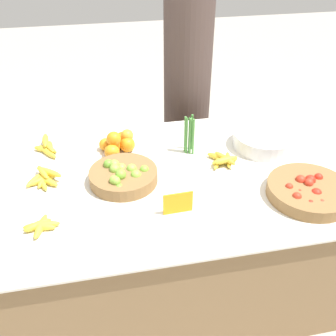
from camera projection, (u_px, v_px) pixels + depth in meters
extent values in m
plane|color=#ADA599|center=(168.00, 274.00, 2.38)|extent=(12.00, 12.00, 0.00)
cube|color=olive|center=(168.00, 230.00, 2.17)|extent=(1.70, 1.10, 0.71)
cube|color=silver|center=(168.00, 177.00, 1.97)|extent=(1.78, 1.14, 0.01)
cylinder|color=olive|center=(124.00, 177.00, 1.91)|extent=(0.33, 0.33, 0.06)
sphere|color=#89BC42|center=(136.00, 175.00, 1.87)|extent=(0.05, 0.05, 0.05)
sphere|color=#89BC42|center=(114.00, 180.00, 1.82)|extent=(0.05, 0.05, 0.05)
sphere|color=#89BC42|center=(115.00, 169.00, 1.90)|extent=(0.05, 0.05, 0.05)
sphere|color=#7AB238|center=(121.00, 175.00, 1.85)|extent=(0.05, 0.05, 0.05)
sphere|color=#89BC42|center=(121.00, 168.00, 1.94)|extent=(0.05, 0.05, 0.05)
sphere|color=#6BA333|center=(119.00, 188.00, 1.81)|extent=(0.04, 0.04, 0.04)
sphere|color=#6BA333|center=(108.00, 164.00, 1.93)|extent=(0.05, 0.05, 0.05)
sphere|color=#89BC42|center=(132.00, 169.00, 1.91)|extent=(0.05, 0.05, 0.05)
sphere|color=#89BC42|center=(105.00, 180.00, 1.88)|extent=(0.05, 0.05, 0.05)
sphere|color=#89BC42|center=(139.00, 180.00, 1.90)|extent=(0.04, 0.04, 0.04)
sphere|color=#7AB238|center=(144.00, 170.00, 1.91)|extent=(0.04, 0.04, 0.04)
sphere|color=#89BC42|center=(116.00, 181.00, 1.81)|extent=(0.04, 0.04, 0.04)
sphere|color=#6BA333|center=(111.00, 166.00, 1.96)|extent=(0.05, 0.05, 0.05)
sphere|color=#7AB238|center=(116.00, 183.00, 1.86)|extent=(0.04, 0.04, 0.04)
sphere|color=#89BC42|center=(114.00, 165.00, 1.92)|extent=(0.05, 0.05, 0.05)
cylinder|color=olive|center=(309.00, 191.00, 1.82)|extent=(0.39, 0.39, 0.06)
sphere|color=red|center=(322.00, 192.00, 1.83)|extent=(0.04, 0.04, 0.04)
sphere|color=red|center=(322.00, 203.00, 1.72)|extent=(0.04, 0.04, 0.04)
sphere|color=red|center=(312.00, 205.00, 1.72)|extent=(0.04, 0.04, 0.04)
sphere|color=red|center=(316.00, 194.00, 1.77)|extent=(0.05, 0.05, 0.05)
sphere|color=red|center=(301.00, 180.00, 1.84)|extent=(0.05, 0.05, 0.05)
sphere|color=red|center=(310.00, 205.00, 1.72)|extent=(0.05, 0.05, 0.05)
sphere|color=red|center=(297.00, 197.00, 1.74)|extent=(0.04, 0.04, 0.04)
sphere|color=red|center=(310.00, 184.00, 1.87)|extent=(0.05, 0.05, 0.05)
sphere|color=red|center=(318.00, 177.00, 1.86)|extent=(0.04, 0.04, 0.04)
sphere|color=red|center=(297.00, 183.00, 1.85)|extent=(0.04, 0.04, 0.04)
sphere|color=red|center=(309.00, 183.00, 1.81)|extent=(0.04, 0.04, 0.04)
sphere|color=red|center=(295.00, 191.00, 1.83)|extent=(0.04, 0.04, 0.04)
sphere|color=red|center=(289.00, 187.00, 1.80)|extent=(0.04, 0.04, 0.04)
sphere|color=red|center=(299.00, 193.00, 1.78)|extent=(0.04, 0.04, 0.04)
sphere|color=red|center=(312.00, 178.00, 1.90)|extent=(0.04, 0.04, 0.04)
sphere|color=red|center=(310.00, 180.00, 1.83)|extent=(0.05, 0.05, 0.05)
sphere|color=orange|center=(112.00, 152.00, 2.08)|extent=(0.08, 0.08, 0.08)
sphere|color=orange|center=(117.00, 141.00, 2.19)|extent=(0.06, 0.06, 0.06)
sphere|color=orange|center=(115.00, 145.00, 2.15)|extent=(0.08, 0.08, 0.08)
sphere|color=orange|center=(112.00, 144.00, 2.16)|extent=(0.07, 0.07, 0.07)
sphere|color=orange|center=(127.00, 145.00, 2.14)|extent=(0.08, 0.08, 0.08)
sphere|color=orange|center=(105.00, 144.00, 2.15)|extent=(0.07, 0.07, 0.07)
sphere|color=orange|center=(123.00, 138.00, 2.20)|extent=(0.08, 0.08, 0.08)
sphere|color=orange|center=(114.00, 139.00, 2.09)|extent=(0.08, 0.08, 0.08)
sphere|color=orange|center=(127.00, 135.00, 2.14)|extent=(0.07, 0.07, 0.07)
cylinder|color=silver|center=(264.00, 140.00, 2.18)|extent=(0.34, 0.34, 0.08)
cube|color=orange|center=(178.00, 203.00, 1.71)|extent=(0.13, 0.01, 0.11)
cylinder|color=#428438|center=(186.00, 136.00, 2.09)|extent=(0.01, 0.01, 0.21)
cylinder|color=#4C8E42|center=(185.00, 134.00, 2.11)|extent=(0.01, 0.01, 0.21)
cylinder|color=#4C8E42|center=(190.00, 136.00, 2.09)|extent=(0.01, 0.01, 0.21)
cylinder|color=#428438|center=(186.00, 136.00, 2.10)|extent=(0.01, 0.01, 0.21)
cylinder|color=#428438|center=(192.00, 132.00, 2.13)|extent=(0.01, 0.01, 0.21)
cylinder|color=#4C8E42|center=(193.00, 137.00, 2.08)|extent=(0.01, 0.01, 0.21)
cylinder|color=#428438|center=(190.00, 135.00, 2.10)|extent=(0.01, 0.01, 0.21)
cylinder|color=#428438|center=(189.00, 135.00, 2.10)|extent=(0.01, 0.01, 0.21)
ellipsoid|color=gold|center=(43.00, 180.00, 1.92)|extent=(0.14, 0.09, 0.03)
ellipsoid|color=gold|center=(44.00, 180.00, 1.92)|extent=(0.07, 0.13, 0.03)
ellipsoid|color=gold|center=(36.00, 179.00, 1.92)|extent=(0.11, 0.13, 0.03)
ellipsoid|color=gold|center=(46.00, 180.00, 1.91)|extent=(0.13, 0.13, 0.03)
ellipsoid|color=gold|center=(43.00, 183.00, 1.90)|extent=(0.07, 0.13, 0.03)
ellipsoid|color=gold|center=(49.00, 172.00, 1.93)|extent=(0.14, 0.12, 0.03)
ellipsoid|color=gold|center=(43.00, 172.00, 1.93)|extent=(0.08, 0.13, 0.03)
ellipsoid|color=gold|center=(49.00, 149.00, 2.16)|extent=(0.11, 0.11, 0.03)
ellipsoid|color=gold|center=(48.00, 152.00, 2.12)|extent=(0.11, 0.15, 0.03)
ellipsoid|color=gold|center=(45.00, 149.00, 2.15)|extent=(0.13, 0.08, 0.04)
ellipsoid|color=gold|center=(47.00, 149.00, 2.15)|extent=(0.08, 0.12, 0.03)
ellipsoid|color=gold|center=(50.00, 147.00, 2.17)|extent=(0.04, 0.11, 0.03)
ellipsoid|color=gold|center=(49.00, 146.00, 2.14)|extent=(0.08, 0.14, 0.03)
ellipsoid|color=gold|center=(45.00, 140.00, 2.17)|extent=(0.04, 0.14, 0.03)
ellipsoid|color=gold|center=(38.00, 225.00, 1.64)|extent=(0.12, 0.08, 0.03)
ellipsoid|color=gold|center=(41.00, 226.00, 1.64)|extent=(0.07, 0.15, 0.03)
ellipsoid|color=gold|center=(42.00, 227.00, 1.64)|extent=(0.12, 0.06, 0.03)
ellipsoid|color=gold|center=(42.00, 225.00, 1.64)|extent=(0.15, 0.04, 0.03)
ellipsoid|color=gold|center=(220.00, 158.00, 2.08)|extent=(0.13, 0.13, 0.04)
ellipsoid|color=gold|center=(225.00, 161.00, 2.05)|extent=(0.14, 0.05, 0.04)
ellipsoid|color=gold|center=(225.00, 161.00, 2.05)|extent=(0.16, 0.07, 0.03)
ellipsoid|color=gold|center=(228.00, 160.00, 2.06)|extent=(0.07, 0.15, 0.03)
ellipsoid|color=gold|center=(218.00, 162.00, 2.05)|extent=(0.10, 0.14, 0.03)
ellipsoid|color=gold|center=(226.00, 160.00, 2.02)|extent=(0.14, 0.06, 0.03)
ellipsoid|color=gold|center=(225.00, 158.00, 2.04)|extent=(0.09, 0.15, 0.03)
cylinder|color=#473833|center=(187.00, 90.00, 2.74)|extent=(0.32, 0.32, 1.55)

